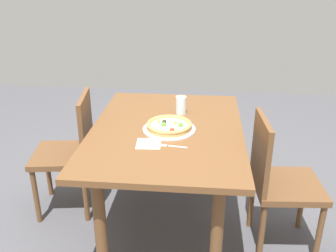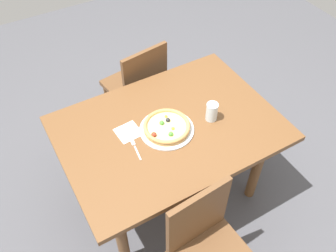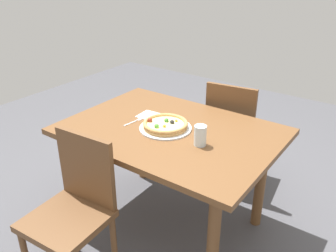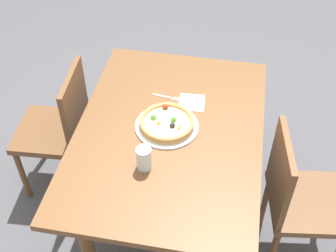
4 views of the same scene
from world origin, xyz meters
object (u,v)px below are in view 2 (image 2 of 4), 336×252
at_px(dining_table, 169,137).
at_px(pizza, 167,127).
at_px(drinking_glass, 212,112).
at_px(fork, 135,148).
at_px(plate, 167,129).
at_px(chair_near, 209,250).
at_px(napkin, 128,132).
at_px(chair_far, 138,86).

relative_size(dining_table, pizza, 4.69).
bearing_deg(dining_table, drinking_glass, -15.48).
height_order(pizza, fork, pizza).
bearing_deg(fork, drinking_glass, -85.45).
bearing_deg(plate, fork, -172.71).
bearing_deg(drinking_glass, pizza, 169.24).
height_order(chair_near, pizza, chair_near).
relative_size(dining_table, fork, 8.08).
bearing_deg(napkin, plate, -25.36).
distance_m(dining_table, chair_far, 0.72).
distance_m(chair_far, drinking_glass, 0.84).
distance_m(dining_table, drinking_glass, 0.31).
distance_m(fork, napkin, 0.13).
relative_size(chair_far, napkin, 6.28).
bearing_deg(chair_far, fork, -124.77).
xyz_separation_m(dining_table, pizza, (-0.03, -0.02, 0.13)).
bearing_deg(dining_table, plate, -148.20).
height_order(dining_table, chair_far, chair_far).
xyz_separation_m(chair_far, pizza, (-0.14, -0.71, 0.27)).
bearing_deg(fork, pizza, -75.33).
distance_m(dining_table, plate, 0.11).
height_order(plate, napkin, plate).
bearing_deg(drinking_glass, napkin, 162.72).
relative_size(chair_near, fork, 5.30).
bearing_deg(plate, pizza, -159.00).
distance_m(plate, napkin, 0.23).
bearing_deg(dining_table, chair_near, -102.48).
bearing_deg(napkin, chair_far, 59.83).
relative_size(dining_table, chair_near, 1.52).
distance_m(dining_table, napkin, 0.27).
bearing_deg(fork, chair_near, -163.54).
relative_size(dining_table, chair_far, 1.52).
bearing_deg(drinking_glass, chair_near, -123.72).
bearing_deg(napkin, chair_near, -83.72).
bearing_deg(pizza, drinking_glass, -10.76).
bearing_deg(drinking_glass, chair_far, 100.72).
distance_m(chair_far, plate, 0.77).
distance_m(dining_table, chair_near, 0.72).
relative_size(plate, napkin, 2.38).
distance_m(pizza, drinking_glass, 0.30).
relative_size(chair_near, pizza, 3.08).
height_order(pizza, drinking_glass, drinking_glass).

